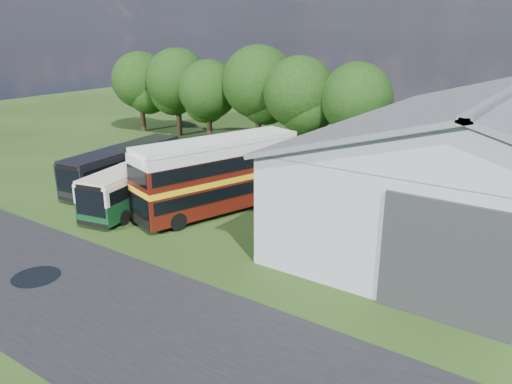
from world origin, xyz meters
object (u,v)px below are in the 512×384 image
Objects in this scene: bus_green_single at (144,182)px; bus_maroon_double at (218,176)px; bus_dark_single at (124,165)px; storage_shed at (509,157)px.

bus_maroon_double is (4.88, 1.71, 0.81)m from bus_green_single.
bus_green_single is 4.59m from bus_dark_single.
bus_dark_single is at bearing -164.16° from bus_maroon_double.
storage_shed is 21.97m from bus_green_single.
bus_dark_single is (-4.14, 1.98, 0.02)m from bus_green_single.
bus_dark_single reaches higher than bus_green_single.
storage_shed is 2.23× the size of bus_maroon_double.
bus_maroon_double is at bearing -8.17° from bus_dark_single.
storage_shed is 16.76m from bus_maroon_double.
bus_maroon_double reaches higher than bus_green_single.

